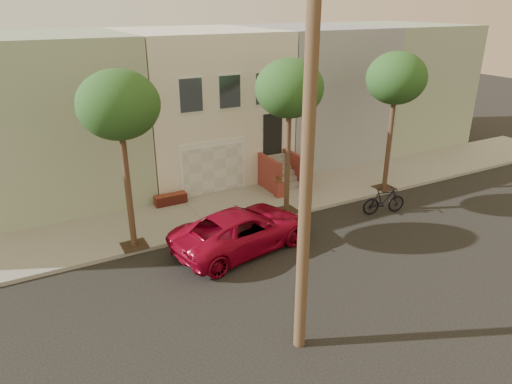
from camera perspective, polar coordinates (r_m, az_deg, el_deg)
ground at (r=16.47m, az=7.97°, el=-8.39°), size 90.00×90.00×0.00m
sidewalk at (r=20.48m, az=-0.78°, el=-1.53°), size 40.00×3.70×0.15m
house_row at (r=24.52m, az=-7.28°, el=11.07°), size 33.10×11.70×7.00m
tree_left at (r=15.80m, az=-16.56°, el=10.11°), size 2.70×2.57×6.30m
tree_mid at (r=18.24m, az=4.15°, el=12.48°), size 2.70×2.57×6.30m
tree_right at (r=21.66m, az=16.90°, el=13.17°), size 2.70×2.57×6.30m
pickup_truck at (r=16.80m, az=-1.67°, el=-4.65°), size 5.65×3.35×1.47m
motorcycle at (r=20.31m, az=15.49°, el=-1.03°), size 2.02×0.97×1.17m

